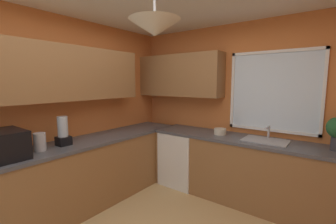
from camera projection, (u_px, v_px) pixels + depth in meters
room_shell at (158, 78)px, 2.53m from camera, size 3.52×3.93×2.62m
counter_run_left at (74, 177)px, 2.97m from camera, size 0.65×3.54×0.92m
counter_run_back at (239, 168)px, 3.28m from camera, size 2.61×0.65×0.92m
dishwasher at (183, 158)px, 3.82m from camera, size 0.60×0.60×0.87m
microwave at (3, 145)px, 2.30m from camera, size 0.48×0.36×0.29m
kettle at (40, 142)px, 2.57m from camera, size 0.13×0.13×0.21m
sink_assembly at (265, 140)px, 3.02m from camera, size 0.56×0.40×0.19m
bowl at (220, 132)px, 3.39m from camera, size 0.18×0.18×0.09m
blender_appliance at (63, 132)px, 2.80m from camera, size 0.15×0.15×0.36m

